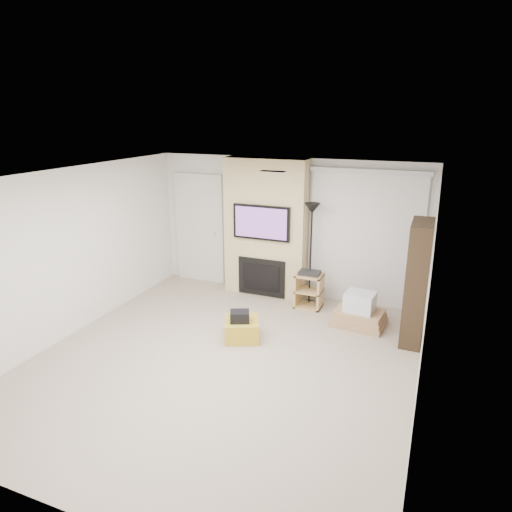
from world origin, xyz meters
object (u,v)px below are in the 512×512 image
at_px(av_stand, 309,288).
at_px(floor_lamp, 312,226).
at_px(box_stack, 359,313).
at_px(bookshelf, 417,283).
at_px(ottoman, 242,329).

bearing_deg(av_stand, floor_lamp, 102.05).
height_order(av_stand, box_stack, av_stand).
height_order(floor_lamp, bookshelf, floor_lamp).
xyz_separation_m(floor_lamp, av_stand, (0.03, -0.12, -1.08)).
bearing_deg(ottoman, bookshelf, 21.69).
bearing_deg(box_stack, ottoman, -143.92).
height_order(ottoman, bookshelf, bookshelf).
relative_size(ottoman, av_stand, 0.76).
bearing_deg(ottoman, box_stack, 36.08).
bearing_deg(bookshelf, av_stand, 161.85).
xyz_separation_m(av_stand, bookshelf, (1.75, -0.57, 0.55)).
distance_m(av_stand, box_stack, 1.02).
height_order(ottoman, av_stand, av_stand).
xyz_separation_m(floor_lamp, bookshelf, (1.78, -0.69, -0.53)).
relative_size(box_stack, bookshelf, 0.48).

